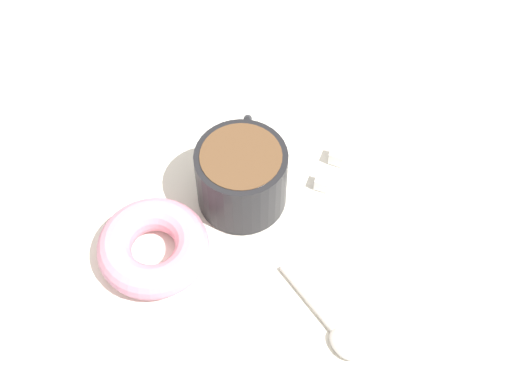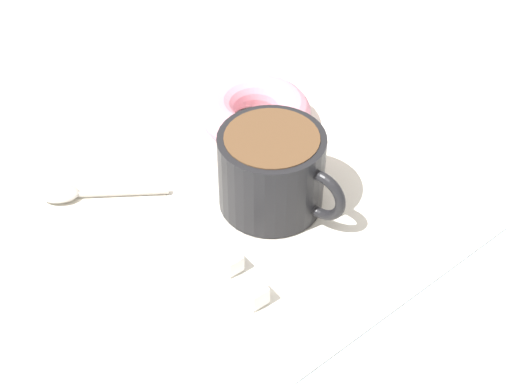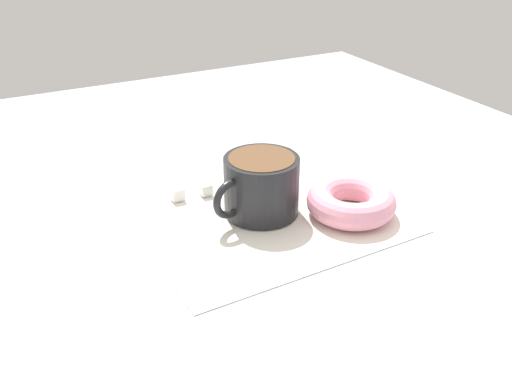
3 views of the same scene
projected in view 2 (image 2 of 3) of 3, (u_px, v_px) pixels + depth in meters
The scene contains 7 objects.
ground_plane at pixel (261, 245), 62.63cm from camera, with size 120.00×120.00×2.00cm, color #99A8B7.
napkin at pixel (256, 209), 64.25cm from camera, with size 31.31×31.31×0.30cm, color white.
coffee_cup at pixel (273, 170), 62.08cm from camera, with size 12.14×9.36×7.49cm.
donut at pixel (256, 113), 71.73cm from camera, with size 11.15×11.15×3.42cm, color pink.
spoon at pixel (76, 193), 64.97cm from camera, with size 7.77×10.53×0.90cm.
sugar_cube at pixel (232, 263), 58.44cm from camera, with size 1.50×1.50×1.50cm, color white.
sugar_cube_extra at pixel (255, 294), 55.96cm from camera, with size 1.63×1.63×1.63cm, color white.
Camera 2 is at (-33.45, 26.11, 45.31)cm, focal length 50.00 mm.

